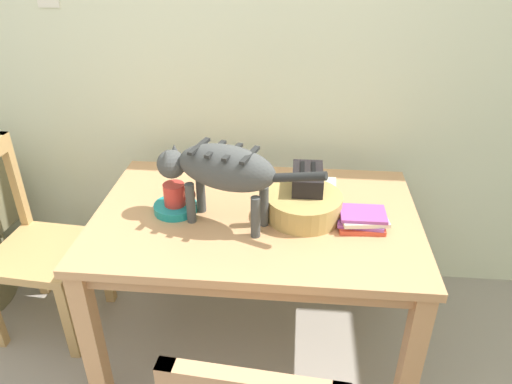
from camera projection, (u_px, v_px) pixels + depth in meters
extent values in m
cube|color=silver|center=(246.00, 44.00, 2.24)|extent=(5.17, 0.10, 2.50)
cube|color=tan|center=(256.00, 217.00, 1.96)|extent=(1.30, 0.85, 0.03)
cube|color=tan|center=(256.00, 228.00, 1.98)|extent=(1.22, 0.77, 0.07)
cube|color=tan|center=(92.00, 341.00, 1.86)|extent=(0.07, 0.07, 0.69)
cube|color=tan|center=(410.00, 364.00, 1.76)|extent=(0.07, 0.07, 0.69)
cube|color=tan|center=(148.00, 231.00, 2.51)|extent=(0.07, 0.07, 0.69)
cube|color=tan|center=(382.00, 243.00, 2.42)|extent=(0.07, 0.07, 0.69)
ellipsoid|color=#454746|center=(226.00, 168.00, 1.77)|extent=(0.41, 0.26, 0.18)
cube|color=#262726|center=(250.00, 155.00, 1.71)|extent=(0.06, 0.15, 0.01)
cube|color=#262726|center=(232.00, 152.00, 1.73)|extent=(0.06, 0.15, 0.01)
cube|color=#262726|center=(216.00, 149.00, 1.75)|extent=(0.06, 0.15, 0.01)
cube|color=#262726|center=(199.00, 146.00, 1.77)|extent=(0.06, 0.15, 0.01)
cylinder|color=#454746|center=(191.00, 203.00, 1.86)|extent=(0.04, 0.04, 0.17)
cylinder|color=#454746|center=(201.00, 193.00, 1.93)|extent=(0.04, 0.04, 0.17)
cylinder|color=#454746|center=(256.00, 217.00, 1.77)|extent=(0.04, 0.04, 0.17)
cylinder|color=#454746|center=(264.00, 206.00, 1.84)|extent=(0.04, 0.04, 0.17)
sphere|color=#454746|center=(171.00, 164.00, 1.86)|extent=(0.11, 0.11, 0.11)
cone|color=#454746|center=(166.00, 156.00, 1.81)|extent=(0.04, 0.04, 0.05)
cone|color=#454746|center=(174.00, 150.00, 1.86)|extent=(0.04, 0.04, 0.05)
cylinder|color=#262726|center=(299.00, 177.00, 1.67)|extent=(0.20, 0.09, 0.08)
cylinder|color=teal|center=(176.00, 208.00, 1.96)|extent=(0.17, 0.17, 0.03)
cylinder|color=red|center=(174.00, 194.00, 1.93)|extent=(0.09, 0.09, 0.09)
torus|color=red|center=(188.00, 194.00, 1.92)|extent=(0.06, 0.01, 0.06)
cube|color=beige|center=(306.00, 186.00, 2.14)|extent=(0.28, 0.21, 0.01)
cube|color=#D3452F|center=(361.00, 225.00, 1.86)|extent=(0.18, 0.13, 0.02)
cube|color=#934CA3|center=(360.00, 220.00, 1.86)|extent=(0.18, 0.14, 0.01)
cube|color=beige|center=(364.00, 218.00, 1.85)|extent=(0.19, 0.15, 0.02)
cube|color=#9C479A|center=(363.00, 214.00, 1.85)|extent=(0.17, 0.13, 0.01)
cylinder|color=tan|center=(304.00, 206.00, 1.91)|extent=(0.30, 0.30, 0.10)
cylinder|color=brown|center=(304.00, 205.00, 1.91)|extent=(0.25, 0.25, 0.08)
cube|color=black|center=(307.00, 189.00, 1.95)|extent=(0.12, 0.20, 0.17)
cube|color=black|center=(302.00, 170.00, 1.91)|extent=(0.02, 0.14, 0.01)
cube|color=black|center=(314.00, 170.00, 1.91)|extent=(0.02, 0.14, 0.01)
cube|color=tan|center=(42.00, 253.00, 2.22)|extent=(0.45, 0.45, 0.04)
cube|color=tan|center=(15.00, 180.00, 2.28)|extent=(0.04, 0.04, 0.48)
cube|color=tan|center=(106.00, 269.00, 2.46)|extent=(0.04, 0.04, 0.40)
cube|color=tan|center=(69.00, 322.00, 2.14)|extent=(0.04, 0.04, 0.40)
cube|color=tan|center=(38.00, 262.00, 2.52)|extent=(0.04, 0.04, 0.40)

